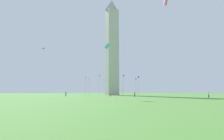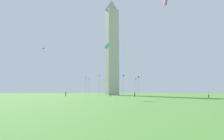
# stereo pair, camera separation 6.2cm
# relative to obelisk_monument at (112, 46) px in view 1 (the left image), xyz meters

# --- Properties ---
(ground_plane) EXTENTS (260.00, 260.00, 0.00)m
(ground_plane) POSITION_rel_obelisk_monument_xyz_m (0.00, 0.00, -25.39)
(ground_plane) COLOR #477A33
(obelisk_monument) EXTENTS (5.59, 5.59, 50.79)m
(obelisk_monument) POSITION_rel_obelisk_monument_xyz_m (0.00, 0.00, 0.00)
(obelisk_monument) COLOR #B7B2A8
(obelisk_monument) RESTS_ON ground
(flagpole_n) EXTENTS (1.12, 0.14, 9.01)m
(flagpole_n) POSITION_rel_obelisk_monument_xyz_m (13.57, 0.00, -20.49)
(flagpole_n) COLOR silver
(flagpole_n) RESTS_ON ground
(flagpole_ne) EXTENTS (1.12, 0.14, 9.01)m
(flagpole_ne) POSITION_rel_obelisk_monument_xyz_m (9.61, 9.56, -20.49)
(flagpole_ne) COLOR silver
(flagpole_ne) RESTS_ON ground
(flagpole_e) EXTENTS (1.12, 0.14, 9.01)m
(flagpole_e) POSITION_rel_obelisk_monument_xyz_m (0.05, 13.51, -20.49)
(flagpole_e) COLOR silver
(flagpole_e) RESTS_ON ground
(flagpole_se) EXTENTS (1.12, 0.14, 9.01)m
(flagpole_se) POSITION_rel_obelisk_monument_xyz_m (-9.50, 9.56, -20.49)
(flagpole_se) COLOR silver
(flagpole_se) RESTS_ON ground
(flagpole_s) EXTENTS (1.12, 0.14, 9.01)m
(flagpole_s) POSITION_rel_obelisk_monument_xyz_m (-13.46, 0.00, -20.49)
(flagpole_s) COLOR silver
(flagpole_s) RESTS_ON ground
(flagpole_sw) EXTENTS (1.12, 0.14, 9.01)m
(flagpole_sw) POSITION_rel_obelisk_monument_xyz_m (-9.50, -9.56, -20.49)
(flagpole_sw) COLOR silver
(flagpole_sw) RESTS_ON ground
(flagpole_w) EXTENTS (1.12, 0.14, 9.01)m
(flagpole_w) POSITION_rel_obelisk_monument_xyz_m (0.05, -13.51, -20.49)
(flagpole_w) COLOR silver
(flagpole_w) RESTS_ON ground
(flagpole_nw) EXTENTS (1.12, 0.14, 9.01)m
(flagpole_nw) POSITION_rel_obelisk_monument_xyz_m (9.61, -9.56, -20.49)
(flagpole_nw) COLOR silver
(flagpole_nw) RESTS_ON ground
(person_black_shirt) EXTENTS (0.32, 0.32, 1.69)m
(person_black_shirt) POSITION_rel_obelisk_monument_xyz_m (12.08, -23.44, -24.56)
(person_black_shirt) COLOR #2D2D38
(person_black_shirt) RESTS_ON ground
(person_gray_shirt) EXTENTS (0.32, 0.32, 1.76)m
(person_gray_shirt) POSITION_rel_obelisk_monument_xyz_m (19.07, -7.91, -24.52)
(person_gray_shirt) COLOR #2D2D38
(person_gray_shirt) RESTS_ON ground
(person_yellow_shirt) EXTENTS (0.32, 0.32, 1.59)m
(person_yellow_shirt) POSITION_rel_obelisk_monument_xyz_m (42.74, 13.38, -24.61)
(person_yellow_shirt) COLOR #2D2D38
(person_yellow_shirt) RESTS_ON ground
(person_red_shirt) EXTENTS (0.32, 0.32, 1.65)m
(person_red_shirt) POSITION_rel_obelisk_monument_xyz_m (27.02, -1.95, -24.58)
(person_red_shirt) COLOR #2D2D38
(person_red_shirt) RESTS_ON ground
(kite_purple_diamond) EXTENTS (0.95, 0.90, 1.37)m
(kite_purple_diamond) POSITION_rel_obelisk_monument_xyz_m (17.29, -31.98, -8.84)
(kite_purple_diamond) COLOR purple
(kite_pink_box) EXTENTS (1.47, 1.02, 2.86)m
(kite_pink_box) POSITION_rel_obelisk_monument_xyz_m (44.39, -1.77, -0.29)
(kite_pink_box) COLOR pink
(kite_cyan_box) EXTENTS (1.08, 1.52, 2.84)m
(kite_cyan_box) POSITION_rel_obelisk_monument_xyz_m (37.11, -15.49, -11.67)
(kite_cyan_box) COLOR #33C6D1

